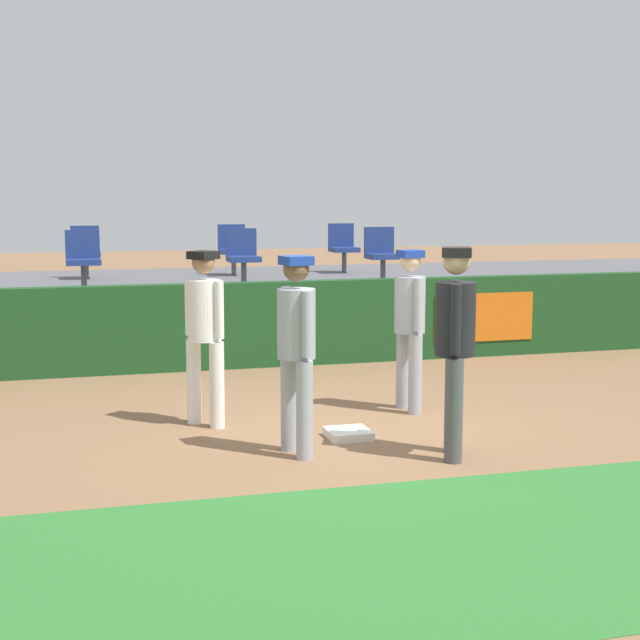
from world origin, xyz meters
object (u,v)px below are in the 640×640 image
player_runner_visitor (410,318)px  seat_front_center (243,254)px  player_umpire (455,337)px  seat_front_left (83,256)px  seat_front_right (382,251)px  seat_back_center (233,247)px  seat_back_left (85,249)px  first_base (348,434)px  player_fielder_home (204,326)px  seat_back_right (343,245)px  player_coach_visitor (296,341)px

player_runner_visitor → seat_front_center: (-0.94, 4.39, 0.43)m
player_runner_visitor → player_umpire: size_ratio=0.93×
seat_front_left → seat_front_center: size_ratio=1.00×
seat_front_right → seat_front_center: same height
seat_front_left → seat_front_right: same height
player_runner_visitor → seat_back_center: size_ratio=2.04×
player_runner_visitor → seat_front_center: bearing=-172.3°
player_umpire → seat_front_right: player_umpire is taller
seat_back_left → seat_back_center: bearing=0.0°
player_runner_visitor → first_base: bearing=-50.8°
player_fielder_home → seat_back_center: bearing=128.8°
player_runner_visitor → seat_back_left: (-3.13, 6.19, 0.43)m
seat_back_right → player_umpire: bearing=-100.1°
player_runner_visitor → player_coach_visitor: 2.05m
player_coach_visitor → seat_front_right: 6.37m
player_runner_visitor → player_umpire: player_umpire is taller
seat_back_center → seat_back_right: same height
first_base → seat_back_left: size_ratio=0.48×
first_base → player_coach_visitor: 1.23m
player_coach_visitor → player_umpire: (1.31, -0.44, 0.05)m
seat_front_center → seat_back_center: size_ratio=1.00×
player_umpire → seat_back_left: bearing=-137.5°
player_fielder_home → player_coach_visitor: size_ratio=0.99×
player_runner_visitor → player_coach_visitor: size_ratio=0.97×
player_fielder_home → seat_back_left: bearing=150.3°
seat_front_left → player_umpire: bearing=-64.3°
seat_back_left → seat_front_center: (2.19, -1.80, 0.00)m
seat_front_left → player_runner_visitor: bearing=-53.8°
first_base → player_runner_visitor: player_runner_visitor is taller
player_fielder_home → seat_front_left: seat_front_left is taller
first_base → seat_front_left: seat_front_left is taller
player_runner_visitor → player_umpire: (-0.26, -1.76, 0.08)m
seat_front_left → seat_back_right: same height
seat_front_center → player_coach_visitor: bearing=-96.3°
first_base → seat_front_left: size_ratio=0.48×
seat_front_center → seat_back_right: (2.09, 1.80, -0.00)m
player_fielder_home → seat_back_right: size_ratio=2.08×
first_base → seat_back_center: size_ratio=0.48×
seat_back_right → first_base: bearing=-106.6°
player_coach_visitor → player_umpire: size_ratio=0.96×
player_fielder_home → player_umpire: size_ratio=0.94×
seat_front_left → seat_front_center: bearing=-0.0°
seat_front_right → seat_back_right: same height
first_base → seat_back_left: bearing=107.0°
player_coach_visitor → seat_back_right: bearing=148.1°
seat_back_center → player_fielder_home: bearing=-102.9°
player_umpire → player_runner_visitor: bearing=-165.7°
player_runner_visitor → seat_back_left: size_ratio=2.04×
seat_front_left → seat_back_left: bearing=87.3°
player_coach_visitor → seat_back_left: (-1.56, 7.51, 0.40)m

